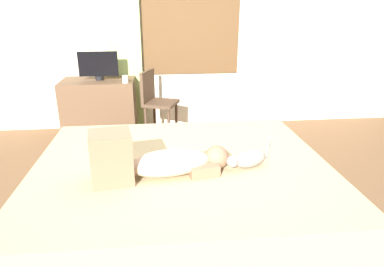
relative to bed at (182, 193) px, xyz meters
The scene contains 10 objects.
ground_plane 0.28m from the bed, 21.64° to the left, with size 16.00×16.00×0.00m, color brown.
back_wall_with_window 2.72m from the bed, 87.33° to the left, with size 6.40×0.14×2.90m.
bed is the anchor object (origin of this frame).
person_lying 0.46m from the bed, 134.93° to the right, with size 0.94×0.39×0.34m.
cat 0.59m from the bed, 15.69° to the right, with size 0.34×0.20×0.21m.
desk 2.23m from the bed, 113.69° to the left, with size 0.90×0.56×0.74m.
tv_monitor 2.31m from the bed, 113.02° to the left, with size 0.48×0.10×0.35m.
cup 1.98m from the bed, 106.16° to the left, with size 0.07×0.07×0.09m, color white.
chair_by_desk 1.94m from the bed, 95.43° to the left, with size 0.49×0.49×0.86m.
curtain_left 2.58m from the bed, 103.65° to the left, with size 0.44×0.06×2.49m, color #ADCC75.
Camera 1 is at (-0.27, -2.32, 1.60)m, focal length 31.84 mm.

